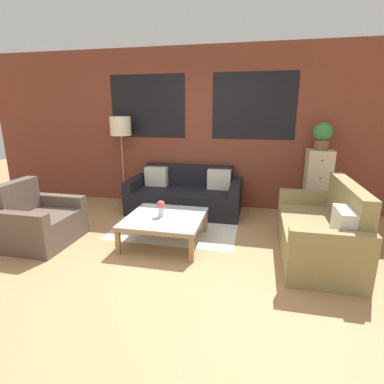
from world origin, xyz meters
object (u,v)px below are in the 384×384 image
settee_vintage (321,232)px  armchair_corner (39,223)px  floor_lamp (121,130)px  flower_vase (161,207)px  coffee_table (165,220)px  potted_plant (323,135)px  drawer_cabinet (317,184)px  couch_dark (185,196)px

settee_vintage → armchair_corner: (-3.60, -0.40, -0.03)m
floor_lamp → flower_vase: (1.23, -1.51, -0.90)m
flower_vase → coffee_table: bearing=15.4°
settee_vintage → potted_plant: (0.18, 1.50, 1.05)m
settee_vintage → drawer_cabinet: size_ratio=1.49×
armchair_corner → flower_vase: armchair_corner is taller
settee_vintage → floor_lamp: 3.72m
couch_dark → potted_plant: bearing=5.4°
coffee_table → floor_lamp: 2.25m
settee_vintage → coffee_table: settee_vintage is taller
armchair_corner → drawer_cabinet: drawer_cabinet is taller
floor_lamp → potted_plant: bearing=0.5°
coffee_table → settee_vintage: bearing=0.9°
armchair_corner → settee_vintage: bearing=6.3°
floor_lamp → drawer_cabinet: 3.52m
potted_plant → floor_lamp: bearing=-179.5°
flower_vase → floor_lamp: bearing=129.1°
potted_plant → flower_vase: size_ratio=1.96×
couch_dark → coffee_table: (0.05, -1.32, 0.04)m
armchair_corner → coffee_table: 1.69m
couch_dark → drawer_cabinet: size_ratio=1.72×
couch_dark → coffee_table: 1.32m
couch_dark → potted_plant: (2.19, 0.21, 1.08)m
drawer_cabinet → potted_plant: potted_plant is taller
coffee_table → drawer_cabinet: drawer_cabinet is taller
coffee_table → potted_plant: bearing=35.5°
settee_vintage → armchair_corner: settee_vintage is taller
potted_plant → flower_vase: bearing=-144.8°
settee_vintage → flower_vase: settee_vintage is taller
potted_plant → couch_dark: bearing=-174.6°
armchair_corner → potted_plant: size_ratio=2.13×
coffee_table → flower_vase: bearing=-164.6°
couch_dark → flower_vase: size_ratio=8.72×
flower_vase → couch_dark: bearing=89.8°
floor_lamp → drawer_cabinet: size_ratio=1.45×
coffee_table → potted_plant: 2.83m
couch_dark → flower_vase: couch_dark is taller
coffee_table → flower_vase: (-0.05, -0.01, 0.18)m
coffee_table → drawer_cabinet: bearing=35.5°
drawer_cabinet → flower_vase: (-2.19, -1.54, -0.06)m
couch_dark → armchair_corner: 2.32m
drawer_cabinet → flower_vase: drawer_cabinet is taller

